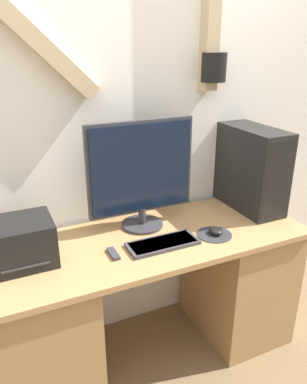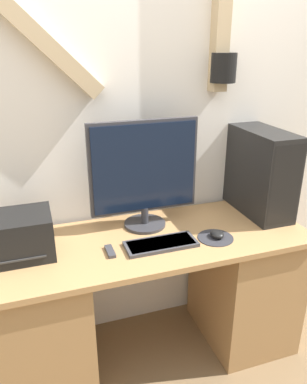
{
  "view_description": "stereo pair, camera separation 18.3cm",
  "coord_description": "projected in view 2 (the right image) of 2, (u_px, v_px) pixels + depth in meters",
  "views": [
    {
      "loc": [
        -0.7,
        -1.23,
        1.72
      ],
      "look_at": [
        0.01,
        0.31,
        1.03
      ],
      "focal_mm": 35.0,
      "sensor_mm": 36.0,
      "label": 1
    },
    {
      "loc": [
        -0.53,
        -1.3,
        1.72
      ],
      "look_at": [
        0.01,
        0.31,
        1.03
      ],
      "focal_mm": 35.0,
      "sensor_mm": 36.0,
      "label": 2
    }
  ],
  "objects": [
    {
      "name": "wall_back",
      "position": [
        128.0,
        112.0,
        2.02
      ],
      "size": [
        6.4,
        0.19,
        2.72
      ],
      "color": "white",
      "rests_on": "ground_plane"
    },
    {
      "name": "desk",
      "position": [
        151.0,
        297.0,
        2.07
      ],
      "size": [
        1.66,
        0.62,
        0.78
      ],
      "color": "tan",
      "rests_on": "ground_plane"
    },
    {
      "name": "monitor",
      "position": [
        144.0,
        172.0,
        1.95
      ],
      "size": [
        0.58,
        0.23,
        0.58
      ],
      "color": "#333338",
      "rests_on": "desk"
    },
    {
      "name": "keyboard",
      "position": [
        161.0,
        244.0,
        1.85
      ],
      "size": [
        0.36,
        0.15,
        0.02
      ],
      "color": "#3D3D42",
      "rests_on": "desk"
    },
    {
      "name": "mousepad",
      "position": [
        215.0,
        238.0,
        1.92
      ],
      "size": [
        0.18,
        0.18,
        0.0
      ],
      "color": "#2D2D33",
      "rests_on": "desk"
    },
    {
      "name": "mouse",
      "position": [
        217.0,
        234.0,
        1.92
      ],
      "size": [
        0.07,
        0.08,
        0.03
      ],
      "color": "black",
      "rests_on": "mousepad"
    },
    {
      "name": "computer_tower",
      "position": [
        260.0,
        172.0,
        2.15
      ],
      "size": [
        0.21,
        0.48,
        0.49
      ],
      "color": "black",
      "rests_on": "desk"
    },
    {
      "name": "printer",
      "position": [
        21.0,
        235.0,
        1.74
      ],
      "size": [
        0.29,
        0.26,
        0.2
      ],
      "color": "black",
      "rests_on": "desk"
    },
    {
      "name": "remote_control",
      "position": [
        110.0,
        251.0,
        1.79
      ],
      "size": [
        0.03,
        0.11,
        0.02
      ],
      "color": "#38383D",
      "rests_on": "desk"
    }
  ]
}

